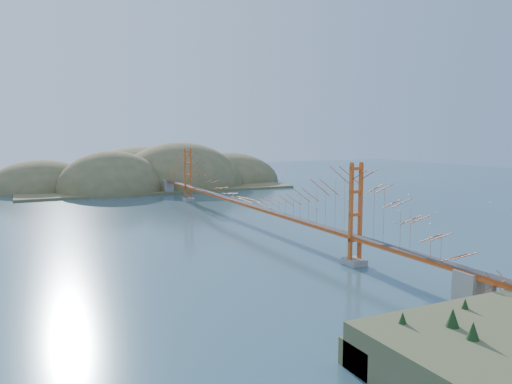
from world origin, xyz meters
name	(u,v)px	position (x,y,z in m)	size (l,w,h in m)	color
ground	(245,223)	(0.00, 0.00, 0.00)	(320.00, 320.00, 0.00)	#315262
bridge	(244,181)	(0.00, 0.18, 7.01)	(2.20, 94.40, 12.00)	gray
promontory	(495,317)	(0.00, -48.50, 0.12)	(9.00, 6.00, 0.24)	#59544C
fort	(491,307)	(0.40, -47.80, 0.67)	(3.70, 2.30, 1.75)	brown
far_headlands	(154,185)	(2.21, 68.52, 0.00)	(84.00, 58.00, 25.00)	#7B6547
sailboat_14	(430,223)	(27.03, -14.59, 0.15)	(0.53, 0.60, 0.68)	white
sailboat_15	(321,201)	(26.37, 17.09, 0.14)	(0.54, 0.54, 0.59)	white
sailboat_4	(348,200)	(32.61, 15.65, 0.14)	(0.54, 0.54, 0.57)	white
sailboat_1	(316,209)	(18.89, 7.28, 0.14)	(0.51, 0.53, 0.59)	white
sailboat_10	(431,237)	(18.90, -22.88, 0.16)	(0.62, 0.65, 0.73)	white
sailboat_11	(490,202)	(57.63, -1.28, 0.14)	(0.58, 0.58, 0.61)	white
sailboat_8	(359,194)	(41.06, 22.56, 0.15)	(0.68, 0.68, 0.71)	white
sailboat_2	(398,211)	(31.44, -2.02, 0.14)	(0.54, 0.54, 0.57)	white
sailboat_6	(394,222)	(22.61, -10.91, 0.16)	(0.66, 0.66, 0.72)	white
sailboat_7	(281,193)	(24.79, 32.55, 0.14)	(0.55, 0.50, 0.62)	white
sailboat_3	(270,208)	(11.09, 12.21, 0.16)	(0.63, 0.56, 0.71)	white
sailboat_17	(338,188)	(44.38, 36.10, 0.15)	(0.60, 0.59, 0.68)	white
sailboat_0	(312,225)	(8.43, -7.76, 0.15)	(0.54, 0.58, 0.65)	white
sailboat_5	(436,213)	(36.19, -6.91, 0.16)	(0.63, 0.65, 0.73)	white
sailboat_9	(409,195)	(51.56, 16.95, 0.14)	(0.56, 0.56, 0.61)	white
sailboat_12	(233,194)	(13.79, 36.91, 0.14)	(0.51, 0.42, 0.59)	white
sailboat_16	(306,202)	(21.93, 16.26, 0.15)	(0.64, 0.64, 0.70)	white
sailboat_extra_0	(297,193)	(28.37, 30.88, 0.15)	(0.59, 0.58, 0.67)	white
sailboat_extra_1	(317,207)	(20.12, 9.03, 0.16)	(0.53, 0.64, 0.74)	white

